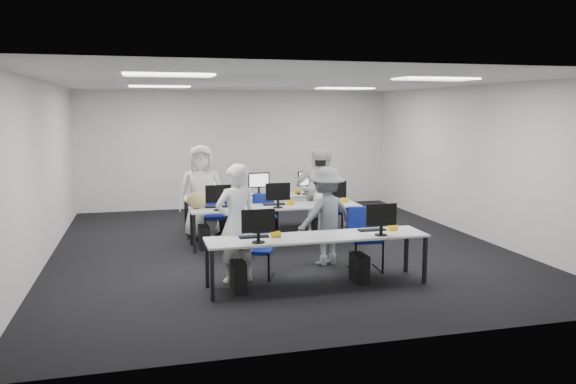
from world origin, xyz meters
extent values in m
plane|color=black|center=(0.00, 0.00, 0.00)|extent=(9.00, 9.00, 0.00)
plane|color=white|center=(0.00, 0.00, 3.00)|extent=(9.00, 9.00, 0.00)
cube|color=silver|center=(0.00, 4.50, 1.50)|extent=(8.00, 0.02, 3.00)
cube|color=silver|center=(0.00, -4.50, 1.50)|extent=(8.00, 0.02, 3.00)
cube|color=silver|center=(-4.00, 0.00, 1.50)|extent=(0.02, 9.00, 3.00)
cube|color=silver|center=(4.00, 0.00, 1.50)|extent=(0.02, 9.00, 3.00)
cube|color=white|center=(-2.00, -2.00, 2.98)|extent=(1.20, 0.60, 0.02)
cube|color=white|center=(2.00, -2.00, 2.98)|extent=(1.20, 0.60, 0.02)
cube|color=white|center=(-2.00, 2.00, 2.98)|extent=(1.20, 0.60, 0.02)
cube|color=white|center=(2.00, 2.00, 2.98)|extent=(1.20, 0.60, 0.02)
cube|color=silver|center=(0.00, -2.40, 0.71)|extent=(3.20, 0.70, 0.03)
cube|color=black|center=(-1.55, -2.70, 0.35)|extent=(0.05, 0.05, 0.70)
cube|color=black|center=(-1.55, -2.10, 0.35)|extent=(0.05, 0.05, 0.70)
cube|color=black|center=(1.55, -2.70, 0.35)|extent=(0.05, 0.05, 0.70)
cube|color=black|center=(1.55, -2.10, 0.35)|extent=(0.05, 0.05, 0.70)
cube|color=silver|center=(0.00, 0.20, 0.71)|extent=(3.20, 0.70, 0.03)
cube|color=black|center=(-1.55, -0.10, 0.35)|extent=(0.05, 0.05, 0.70)
cube|color=black|center=(-1.55, 0.50, 0.35)|extent=(0.05, 0.05, 0.70)
cube|color=black|center=(1.55, -0.10, 0.35)|extent=(0.05, 0.05, 0.70)
cube|color=black|center=(1.55, 0.50, 0.35)|extent=(0.05, 0.05, 0.70)
cube|color=silver|center=(0.00, 1.60, 0.71)|extent=(3.20, 0.70, 0.03)
cube|color=black|center=(-1.55, 1.30, 0.35)|extent=(0.05, 0.05, 0.70)
cube|color=black|center=(-1.55, 1.90, 0.35)|extent=(0.05, 0.05, 0.70)
cube|color=black|center=(1.55, 1.30, 0.35)|extent=(0.05, 0.05, 0.70)
cube|color=black|center=(1.55, 1.90, 0.35)|extent=(0.05, 0.05, 0.70)
cube|color=#0D38AD|center=(-0.90, -2.58, 1.03)|extent=(0.46, 0.04, 0.32)
cube|color=black|center=(-0.90, -2.26, 0.74)|extent=(0.42, 0.14, 0.02)
ellipsoid|color=black|center=(-0.60, -2.26, 0.75)|extent=(0.07, 0.10, 0.04)
cube|color=black|center=(-1.15, -2.40, 0.21)|extent=(0.18, 0.40, 0.42)
cube|color=white|center=(0.90, -2.58, 1.03)|extent=(0.46, 0.04, 0.32)
cube|color=black|center=(0.90, -2.26, 0.74)|extent=(0.42, 0.14, 0.02)
ellipsoid|color=black|center=(1.20, -2.26, 0.75)|extent=(0.07, 0.10, 0.04)
cube|color=black|center=(0.65, -2.40, 0.21)|extent=(0.18, 0.40, 0.42)
cube|color=white|center=(-1.10, 0.02, 1.03)|extent=(0.46, 0.04, 0.32)
cube|color=black|center=(-1.10, 0.34, 0.74)|extent=(0.42, 0.14, 0.02)
ellipsoid|color=black|center=(-0.80, 0.34, 0.75)|extent=(0.07, 0.10, 0.04)
cube|color=black|center=(-1.35, 0.20, 0.21)|extent=(0.18, 0.40, 0.42)
cube|color=white|center=(0.00, 0.02, 1.03)|extent=(0.46, 0.04, 0.32)
cube|color=black|center=(0.00, 0.34, 0.74)|extent=(0.42, 0.14, 0.02)
ellipsoid|color=black|center=(0.30, 0.34, 0.75)|extent=(0.07, 0.10, 0.04)
cube|color=black|center=(-0.25, 0.20, 0.21)|extent=(0.18, 0.40, 0.42)
cube|color=white|center=(1.10, 0.02, 1.03)|extent=(0.46, 0.04, 0.32)
cube|color=black|center=(1.10, 0.34, 0.74)|extent=(0.42, 0.14, 0.02)
ellipsoid|color=black|center=(1.40, 0.34, 0.75)|extent=(0.07, 0.10, 0.04)
cube|color=black|center=(0.85, 0.20, 0.21)|extent=(0.18, 0.40, 0.42)
cube|color=white|center=(-1.10, 1.78, 1.03)|extent=(0.46, 0.04, 0.32)
cube|color=black|center=(-1.10, 1.46, 0.74)|extent=(0.42, 0.14, 0.02)
ellipsoid|color=black|center=(-1.40, 1.46, 0.75)|extent=(0.07, 0.10, 0.04)
cube|color=black|center=(-0.85, 1.60, 0.21)|extent=(0.18, 0.40, 0.42)
cube|color=white|center=(0.00, 1.78, 1.03)|extent=(0.46, 0.04, 0.32)
cube|color=black|center=(0.00, 1.46, 0.74)|extent=(0.42, 0.14, 0.02)
ellipsoid|color=black|center=(-0.30, 1.46, 0.75)|extent=(0.07, 0.10, 0.04)
cube|color=black|center=(0.25, 1.60, 0.21)|extent=(0.18, 0.40, 0.42)
cube|color=white|center=(1.10, 1.78, 1.03)|extent=(0.46, 0.04, 0.32)
cube|color=black|center=(1.10, 1.46, 0.74)|extent=(0.42, 0.14, 0.02)
ellipsoid|color=black|center=(0.80, 1.46, 0.75)|extent=(0.07, 0.10, 0.04)
cube|color=black|center=(1.35, 1.60, 0.21)|extent=(0.18, 0.40, 0.42)
cube|color=navy|center=(-0.74, -1.81, 0.42)|extent=(0.51, 0.50, 0.05)
cube|color=navy|center=(-0.67, -1.64, 0.65)|extent=(0.37, 0.18, 0.33)
cube|color=navy|center=(0.97, -1.83, 0.50)|extent=(0.52, 0.50, 0.07)
cube|color=navy|center=(0.99, -1.62, 0.78)|extent=(0.46, 0.10, 0.39)
cube|color=navy|center=(-1.05, 0.75, 0.48)|extent=(0.51, 0.49, 0.06)
cube|color=navy|center=(-1.03, 0.96, 0.76)|extent=(0.44, 0.10, 0.38)
cube|color=navy|center=(-0.11, 0.65, 0.44)|extent=(0.46, 0.44, 0.06)
cube|color=navy|center=(-0.09, 0.84, 0.70)|extent=(0.41, 0.08, 0.35)
cube|color=navy|center=(1.24, 0.78, 0.46)|extent=(0.49, 0.47, 0.06)
cube|color=navy|center=(1.22, 0.98, 0.71)|extent=(0.42, 0.10, 0.36)
cube|color=navy|center=(-1.13, 1.06, 0.44)|extent=(0.44, 0.43, 0.06)
cube|color=navy|center=(-1.14, 0.87, 0.68)|extent=(0.40, 0.08, 0.34)
cube|color=navy|center=(-0.12, 1.08, 0.45)|extent=(0.47, 0.45, 0.06)
cube|color=navy|center=(-0.10, 0.89, 0.70)|extent=(0.41, 0.09, 0.35)
cube|color=navy|center=(1.28, 0.95, 0.43)|extent=(0.42, 0.41, 0.06)
cube|color=navy|center=(1.27, 0.77, 0.67)|extent=(0.39, 0.06, 0.33)
ellipsoid|color=tan|center=(-1.45, 0.30, 0.89)|extent=(0.40, 0.27, 0.31)
imported|color=white|center=(-1.09, -1.93, 0.88)|extent=(0.73, 0.57, 1.76)
imported|color=white|center=(1.10, 0.86, 0.87)|extent=(1.04, 0.94, 1.73)
imported|color=white|center=(-1.29, 1.02, 0.92)|extent=(0.95, 0.67, 1.85)
imported|color=white|center=(1.00, 0.86, 0.87)|extent=(1.05, 0.51, 1.74)
imported|color=slate|center=(0.47, -1.36, 0.80)|extent=(1.15, 0.84, 1.60)
cube|color=black|center=(0.43, -1.18, 1.66)|extent=(0.18, 0.21, 0.10)
camera|label=1|loc=(-2.38, -9.89, 2.52)|focal=35.00mm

